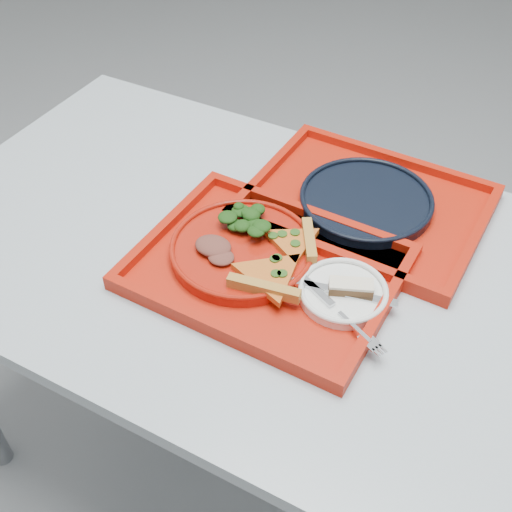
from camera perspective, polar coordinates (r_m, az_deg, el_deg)
name	(u,v)px	position (r m, az deg, el deg)	size (l,w,h in m)	color
ground	(300,478)	(1.76, 3.97, -19.09)	(10.00, 10.00, 0.00)	gray
table	(318,304)	(1.20, 5.53, -4.25)	(1.60, 0.80, 0.75)	#9DA8B0
tray_main	(267,270)	(1.14, 0.96, -1.28)	(0.45, 0.35, 0.01)	#B01A09
tray_far	(365,207)	(1.29, 9.68, 4.31)	(0.45, 0.35, 0.01)	#B01A09
dinner_plate	(242,251)	(1.16, -1.22, 0.47)	(0.26, 0.26, 0.02)	#A3180A
side_plate	(343,294)	(1.09, 7.73, -3.34)	(0.15, 0.15, 0.01)	white
navy_plate	(366,202)	(1.28, 9.75, 4.79)	(0.26, 0.26, 0.02)	black
pizza_slice_a	(270,274)	(1.09, 1.27, -1.58)	(0.14, 0.12, 0.02)	orange
pizza_slice_b	(293,241)	(1.15, 3.28, 1.36)	(0.12, 0.10, 0.02)	orange
salad_heap	(249,217)	(1.18, -0.67, 3.52)	(0.08, 0.07, 0.04)	black
meat_portion	(213,246)	(1.14, -3.83, 0.89)	(0.07, 0.05, 0.02)	brown
dessert_bar	(351,287)	(1.08, 8.45, -2.74)	(0.08, 0.06, 0.02)	#4E331A
knife	(343,292)	(1.08, 7.71, -3.16)	(0.18, 0.02, 0.01)	silver
fork	(338,311)	(1.05, 7.34, -4.89)	(0.18, 0.02, 0.01)	silver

